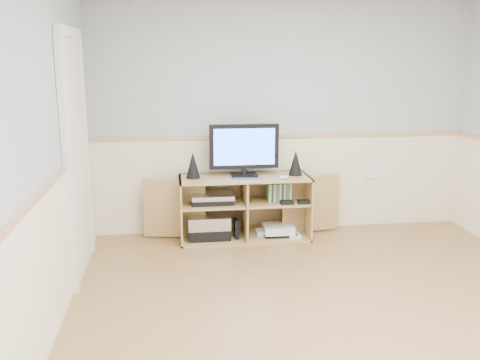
# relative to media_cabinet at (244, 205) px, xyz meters

# --- Properties ---
(room) EXTENTS (4.04, 4.54, 2.54)m
(room) POSITION_rel_media_cabinet_xyz_m (0.39, -1.91, 0.88)
(room) COLOR tan
(room) RESTS_ON ground
(media_cabinet) EXTENTS (2.08, 0.50, 0.65)m
(media_cabinet) POSITION_rel_media_cabinet_xyz_m (0.00, 0.00, 0.00)
(media_cabinet) COLOR tan
(media_cabinet) RESTS_ON floor
(monitor) EXTENTS (0.71, 0.18, 0.53)m
(monitor) POSITION_rel_media_cabinet_xyz_m (0.00, -0.01, 0.61)
(monitor) COLOR black
(monitor) RESTS_ON media_cabinet
(speaker_left) EXTENTS (0.14, 0.14, 0.27)m
(speaker_left) POSITION_rel_media_cabinet_xyz_m (-0.52, -0.04, 0.45)
(speaker_left) COLOR black
(speaker_left) RESTS_ON media_cabinet
(speaker_right) EXTENTS (0.14, 0.14, 0.26)m
(speaker_right) POSITION_rel_media_cabinet_xyz_m (0.53, -0.04, 0.45)
(speaker_right) COLOR black
(speaker_right) RESTS_ON media_cabinet
(keyboard) EXTENTS (0.31, 0.16, 0.01)m
(keyboard) POSITION_rel_media_cabinet_xyz_m (0.01, -0.20, 0.32)
(keyboard) COLOR silver
(keyboard) RESTS_ON media_cabinet
(mouse) EXTENTS (0.11, 0.08, 0.04)m
(mouse) POSITION_rel_media_cabinet_xyz_m (0.38, -0.20, 0.34)
(mouse) COLOR white
(mouse) RESTS_ON media_cabinet
(av_components) EXTENTS (0.51, 0.32, 0.47)m
(av_components) POSITION_rel_media_cabinet_xyz_m (-0.35, -0.06, -0.11)
(av_components) COLOR black
(av_components) RESTS_ON media_cabinet
(game_consoles) EXTENTS (0.45, 0.30, 0.11)m
(game_consoles) POSITION_rel_media_cabinet_xyz_m (0.34, -0.07, -0.26)
(game_consoles) COLOR white
(game_consoles) RESTS_ON media_cabinet
(game_cases) EXTENTS (0.24, 0.14, 0.19)m
(game_cases) POSITION_rel_media_cabinet_xyz_m (0.35, -0.08, 0.15)
(game_cases) COLOR #3F8C3F
(game_cases) RESTS_ON media_cabinet
(wall_outlet) EXTENTS (0.12, 0.03, 0.12)m
(wall_outlet) POSITION_rel_media_cabinet_xyz_m (1.44, 0.20, 0.27)
(wall_outlet) COLOR white
(wall_outlet) RESTS_ON wall_back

